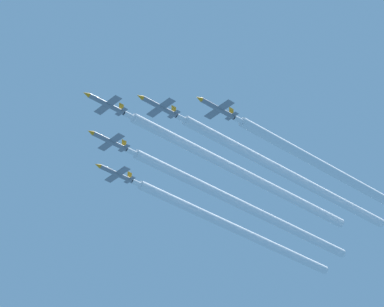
{
  "coord_description": "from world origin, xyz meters",
  "views": [
    {
      "loc": [
        -153.76,
        112.64,
        2.55
      ],
      "look_at": [
        -0.35,
        -22.43,
        144.88
      ],
      "focal_mm": 90.96,
      "sensor_mm": 36.0,
      "label": 1
    }
  ],
  "objects_px": {
    "jet_lead": "(105,103)",
    "jet_outer_left": "(217,108)",
    "jet_right_wingman": "(108,141)",
    "jet_left_wingman": "(158,106)",
    "jet_outer_right": "(115,173)"
  },
  "relations": [
    {
      "from": "jet_outer_left",
      "to": "jet_lead",
      "type": "bearing_deg",
      "value": 45.05
    },
    {
      "from": "jet_lead",
      "to": "jet_left_wingman",
      "type": "relative_size",
      "value": 1.0
    },
    {
      "from": "jet_lead",
      "to": "jet_outer_left",
      "type": "xyz_separation_m",
      "value": [
        -19.02,
        -19.06,
        -2.64
      ]
    },
    {
      "from": "jet_outer_left",
      "to": "jet_right_wingman",
      "type": "bearing_deg",
      "value": 19.95
    },
    {
      "from": "jet_right_wingman",
      "to": "jet_outer_right",
      "type": "xyz_separation_m",
      "value": [
        9.63,
        -9.47,
        -0.82
      ]
    },
    {
      "from": "jet_right_wingman",
      "to": "jet_outer_right",
      "type": "distance_m",
      "value": 13.53
    },
    {
      "from": "jet_lead",
      "to": "jet_right_wingman",
      "type": "relative_size",
      "value": 1.0
    },
    {
      "from": "jet_outer_left",
      "to": "jet_left_wingman",
      "type": "bearing_deg",
      "value": 44.43
    },
    {
      "from": "jet_left_wingman",
      "to": "jet_outer_left",
      "type": "relative_size",
      "value": 1.0
    },
    {
      "from": "jet_outer_right",
      "to": "jet_left_wingman",
      "type": "bearing_deg",
      "value": 162.74
    },
    {
      "from": "jet_lead",
      "to": "jet_outer_right",
      "type": "xyz_separation_m",
      "value": [
        19.42,
        -18.07,
        -2.53
      ]
    },
    {
      "from": "jet_right_wingman",
      "to": "jet_left_wingman",
      "type": "bearing_deg",
      "value": -178.05
    },
    {
      "from": "jet_left_wingman",
      "to": "jet_lead",
      "type": "bearing_deg",
      "value": 45.73
    },
    {
      "from": "jet_lead",
      "to": "jet_outer_left",
      "type": "height_order",
      "value": "jet_lead"
    },
    {
      "from": "jet_left_wingman",
      "to": "jet_right_wingman",
      "type": "distance_m",
      "value": 18.81
    }
  ]
}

